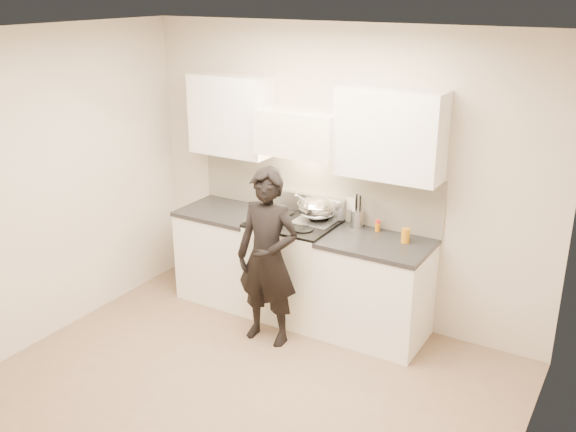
{
  "coord_description": "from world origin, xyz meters",
  "views": [
    {
      "loc": [
        2.45,
        -3.35,
        3.0
      ],
      "look_at": [
        -0.14,
        1.05,
        1.14
      ],
      "focal_mm": 40.0,
      "sensor_mm": 36.0,
      "label": 1
    }
  ],
  "objects": [
    {
      "name": "room_shell",
      "position": [
        -0.06,
        0.37,
        1.6
      ],
      "size": [
        4.04,
        3.54,
        2.7
      ],
      "color": "beige",
      "rests_on": "ground"
    },
    {
      "name": "stock_pot",
      "position": [
        -0.47,
        1.28,
        1.04
      ],
      "size": [
        0.32,
        0.23,
        0.15
      ],
      "color": "#BBBBBB",
      "rests_on": "stove"
    },
    {
      "name": "counter_right",
      "position": [
        0.53,
        1.43,
        0.46
      ],
      "size": [
        0.92,
        0.67,
        0.92
      ],
      "color": "white",
      "rests_on": "ground"
    },
    {
      "name": "ground_plane",
      "position": [
        0.0,
        0.0,
        0.0
      ],
      "size": [
        4.0,
        4.0,
        0.0
      ],
      "primitive_type": "plane",
      "color": "#846A51"
    },
    {
      "name": "counter_left",
      "position": [
        -1.08,
        1.43,
        0.46
      ],
      "size": [
        0.82,
        0.67,
        0.92
      ],
      "color": "white",
      "rests_on": "ground"
    },
    {
      "name": "spice_jar",
      "position": [
        0.43,
        1.65,
        0.97
      ],
      "size": [
        0.05,
        0.05,
        0.1
      ],
      "color": "#CA7308",
      "rests_on": "counter_right"
    },
    {
      "name": "oil_glass",
      "position": [
        0.74,
        1.52,
        0.98
      ],
      "size": [
        0.07,
        0.07,
        0.13
      ],
      "color": "#C27810",
      "rests_on": "counter_right"
    },
    {
      "name": "person",
      "position": [
        -0.26,
        0.9,
        0.79
      ],
      "size": [
        0.6,
        0.41,
        1.58
      ],
      "primitive_type": "imported",
      "rotation": [
        0.0,
        0.0,
        0.05
      ],
      "color": "black",
      "rests_on": "ground"
    },
    {
      "name": "wok",
      "position": [
        -0.14,
        1.57,
        1.06
      ],
      "size": [
        0.37,
        0.46,
        0.3
      ],
      "color": "#BBBBBB",
      "rests_on": "stove"
    },
    {
      "name": "utensil_crock",
      "position": [
        0.23,
        1.64,
        1.01
      ],
      "size": [
        0.12,
        0.12,
        0.31
      ],
      "color": "silver",
      "rests_on": "counter_right"
    },
    {
      "name": "stove",
      "position": [
        -0.3,
        1.42,
        0.47
      ],
      "size": [
        0.76,
        0.65,
        0.96
      ],
      "color": "white",
      "rests_on": "ground"
    }
  ]
}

